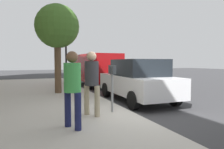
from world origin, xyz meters
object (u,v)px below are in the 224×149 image
at_px(parking_meter, 112,78).
at_px(street_tree, 57,27).
at_px(traffic_signal, 68,48).
at_px(pedestrian_bystander, 72,83).
at_px(parked_van_far, 95,68).
at_px(pedestrian_at_meter, 92,78).
at_px(parked_sedan_near, 137,80).

bearing_deg(parking_meter, street_tree, 12.63).
distance_m(street_tree, traffic_signal, 3.26).
relative_size(pedestrian_bystander, traffic_signal, 0.49).
relative_size(parked_van_far, street_tree, 1.23).
height_order(parking_meter, pedestrian_bystander, pedestrian_bystander).
distance_m(pedestrian_bystander, street_tree, 6.02).
xyz_separation_m(street_tree, traffic_signal, (3.01, -1.00, -0.76)).
relative_size(parking_meter, street_tree, 0.33).
height_order(pedestrian_at_meter, traffic_signal, traffic_signal).
bearing_deg(pedestrian_bystander, pedestrian_at_meter, 26.32).
bearing_deg(street_tree, parked_sedan_near, -132.07).
bearing_deg(parked_sedan_near, traffic_signal, 18.84).
xyz_separation_m(pedestrian_bystander, parked_sedan_near, (2.97, -3.32, -0.28)).
height_order(parking_meter, pedestrian_at_meter, pedestrian_at_meter).
xyz_separation_m(parked_sedan_near, street_tree, (2.64, 2.93, 2.44)).
bearing_deg(pedestrian_at_meter, parked_van_far, 40.71).
xyz_separation_m(parked_sedan_near, parked_van_far, (6.03, -0.00, 0.36)).
xyz_separation_m(parking_meter, parked_van_far, (7.92, -1.92, 0.09)).
distance_m(parked_sedan_near, traffic_signal, 6.20).
height_order(pedestrian_bystander, parked_sedan_near, pedestrian_bystander).
distance_m(pedestrian_bystander, parked_van_far, 9.59).
relative_size(parked_sedan_near, traffic_signal, 1.23).
xyz_separation_m(pedestrian_at_meter, pedestrian_bystander, (-0.90, 0.72, -0.04)).
height_order(pedestrian_bystander, street_tree, street_tree).
bearing_deg(pedestrian_bystander, parking_meter, 12.29).
height_order(pedestrian_at_meter, parked_van_far, parked_van_far).
bearing_deg(parked_sedan_near, parked_van_far, -0.01).
bearing_deg(street_tree, parking_meter, -167.37).
distance_m(parking_meter, street_tree, 5.13).
xyz_separation_m(pedestrian_at_meter, street_tree, (4.71, 0.32, 2.12)).
bearing_deg(street_tree, pedestrian_bystander, 176.01).
distance_m(parking_meter, pedestrian_bystander, 1.77).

